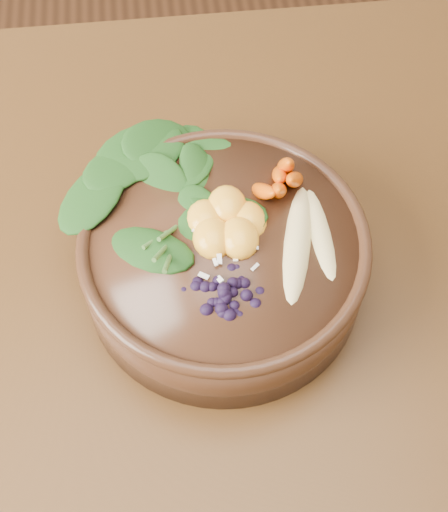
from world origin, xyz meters
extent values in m
plane|color=#381E0F|center=(0.00, 0.00, 0.00)|extent=(4.00, 4.00, 0.00)
cube|color=#533213|center=(0.00, 0.00, 0.73)|extent=(1.60, 0.90, 0.04)
cylinder|color=#402617|center=(0.05, 0.01, 0.79)|extent=(0.33, 0.33, 0.08)
ellipsoid|color=#E0CC84|center=(0.15, 0.00, 0.84)|extent=(0.03, 0.15, 0.02)
ellipsoid|color=#E0CC84|center=(0.13, 0.00, 0.85)|extent=(0.06, 0.15, 0.02)
camera|label=1|loc=(0.01, -0.39, 1.42)|focal=50.00mm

